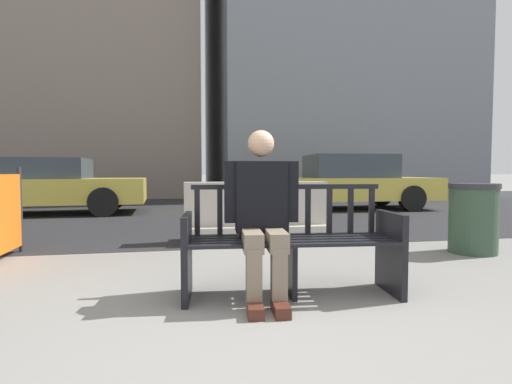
{
  "coord_description": "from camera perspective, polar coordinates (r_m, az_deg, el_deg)",
  "views": [
    {
      "loc": [
        -0.29,
        -2.33,
        0.99
      ],
      "look_at": [
        0.58,
        2.19,
        0.75
      ],
      "focal_mm": 28.0,
      "sensor_mm": 36.0,
      "label": 1
    }
  ],
  "objects": [
    {
      "name": "ground_plane",
      "position": [
        2.55,
        -3.73,
        -19.9
      ],
      "size": [
        200.0,
        200.0,
        0.0
      ],
      "primitive_type": "plane",
      "color": "gray"
    },
    {
      "name": "street_bench",
      "position": [
        3.23,
        4.98,
        -7.64
      ],
      "size": [
        1.73,
        0.67,
        0.88
      ],
      "color": "black",
      "rests_on": "ground"
    },
    {
      "name": "street_asphalt",
      "position": [
        11.08,
        -9.26,
        -2.14
      ],
      "size": [
        120.0,
        12.0,
        0.01
      ],
      "primitive_type": "cube",
      "color": "#28282B",
      "rests_on": "ground"
    },
    {
      "name": "trash_bin",
      "position": [
        5.51,
        28.61,
        -3.28
      ],
      "size": [
        0.57,
        0.57,
        0.84
      ],
      "color": "#334C38",
      "rests_on": "ground"
    },
    {
      "name": "car_sedan_mid",
      "position": [
        10.62,
        12.42,
        1.3
      ],
      "size": [
        4.87,
        2.11,
        1.41
      ],
      "color": "#DBC64C",
      "rests_on": "ground"
    },
    {
      "name": "car_taxi_near",
      "position": [
        10.33,
        -28.17,
        0.8
      ],
      "size": [
        4.5,
        2.06,
        1.28
      ],
      "color": "#DBC64C",
      "rests_on": "ground"
    },
    {
      "name": "seated_person",
      "position": [
        3.1,
        0.87,
        -2.6
      ],
      "size": [
        0.59,
        0.75,
        1.31
      ],
      "color": "black",
      "rests_on": "ground"
    },
    {
      "name": "jersey_barrier_centre",
      "position": [
        5.64,
        0.02,
        -3.63
      ],
      "size": [
        2.02,
        0.74,
        0.84
      ],
      "color": "#ADA89E",
      "rests_on": "ground"
    },
    {
      "name": "building_centre_right",
      "position": [
        21.74,
        8.47,
        24.94
      ],
      "size": [
        10.05,
        11.68,
        18.24
      ],
      "color": "gray",
      "rests_on": "ground"
    }
  ]
}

